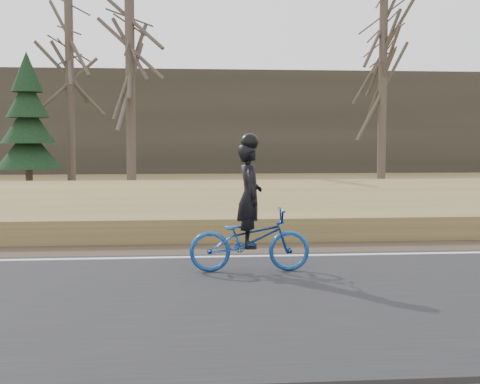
{
  "coord_description": "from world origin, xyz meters",
  "views": [
    {
      "loc": [
        -0.64,
        -10.57,
        1.98
      ],
      "look_at": [
        0.38,
        0.5,
        1.1
      ],
      "focal_mm": 50.0,
      "sensor_mm": 36.0,
      "label": 1
    }
  ],
  "objects": [
    {
      "name": "treeline_backdrop",
      "position": [
        0.0,
        30.0,
        3.0
      ],
      "size": [
        120.0,
        4.0,
        6.0
      ],
      "primitive_type": "cube",
      "color": "#383328",
      "rests_on": "ground"
    },
    {
      "name": "conifer",
      "position": [
        -6.57,
        16.64,
        2.58
      ],
      "size": [
        2.6,
        2.6,
        5.44
      ],
      "color": "brown",
      "rests_on": "ground"
    },
    {
      "name": "bare_tree_left",
      "position": [
        -5.13,
        18.06,
        3.93
      ],
      "size": [
        0.36,
        0.36,
        7.85
      ],
      "primitive_type": "cylinder",
      "color": "brown",
      "rests_on": "ground"
    },
    {
      "name": "cyclist",
      "position": [
        0.38,
        -1.02,
        0.69
      ],
      "size": [
        1.76,
        0.65,
        2.01
      ],
      "rotation": [
        0.0,
        0.0,
        1.55
      ],
      "color": "navy",
      "rests_on": "road"
    },
    {
      "name": "edge_line",
      "position": [
        0.0,
        0.2,
        0.07
      ],
      "size": [
        120.0,
        0.12,
        0.01
      ],
      "primitive_type": "cube",
      "color": "silver",
      "rests_on": "road"
    },
    {
      "name": "ballast",
      "position": [
        0.0,
        8.0,
        0.23
      ],
      "size": [
        120.0,
        3.0,
        0.45
      ],
      "primitive_type": "cube",
      "color": "slate",
      "rests_on": "ground"
    },
    {
      "name": "bare_tree_near_left",
      "position": [
        -2.36,
        14.17,
        3.94
      ],
      "size": [
        0.36,
        0.36,
        7.89
      ],
      "primitive_type": "cylinder",
      "color": "brown",
      "rests_on": "ground"
    },
    {
      "name": "ground",
      "position": [
        0.0,
        0.0,
        0.0
      ],
      "size": [
        120.0,
        120.0,
        0.0
      ],
      "primitive_type": "plane",
      "color": "olive",
      "rests_on": "ground"
    },
    {
      "name": "embankment",
      "position": [
        0.0,
        4.2,
        0.22
      ],
      "size": [
        120.0,
        5.0,
        0.44
      ],
      "primitive_type": "cube",
      "color": "olive",
      "rests_on": "ground"
    },
    {
      "name": "railroad",
      "position": [
        0.0,
        8.0,
        0.53
      ],
      "size": [
        120.0,
        2.4,
        0.29
      ],
      "color": "black",
      "rests_on": "ballast"
    },
    {
      "name": "bare_tree_center",
      "position": [
        8.11,
        17.61,
        4.37
      ],
      "size": [
        0.36,
        0.36,
        8.74
      ],
      "primitive_type": "cylinder",
      "color": "brown",
      "rests_on": "ground"
    },
    {
      "name": "shoulder",
      "position": [
        0.0,
        1.2,
        0.02
      ],
      "size": [
        120.0,
        1.6,
        0.04
      ],
      "primitive_type": "cube",
      "color": "#473A2B",
      "rests_on": "ground"
    },
    {
      "name": "road",
      "position": [
        0.0,
        -2.5,
        0.03
      ],
      "size": [
        120.0,
        6.0,
        0.06
      ],
      "primitive_type": "cube",
      "color": "black",
      "rests_on": "ground"
    }
  ]
}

